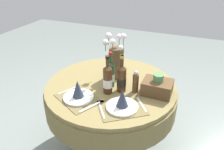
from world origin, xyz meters
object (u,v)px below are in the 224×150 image
at_px(place_setting_right, 122,103).
at_px(woven_basket_side_right, 157,87).
at_px(dining_table, 111,98).
at_px(wine_bottle_right, 122,78).
at_px(place_setting_left, 78,93).
at_px(wine_bottle_centre, 108,79).
at_px(pepper_mill, 136,82).
at_px(wine_bottle_left, 110,74).
at_px(flower_vase, 116,60).

relative_size(place_setting_right, woven_basket_side_right, 1.82).
distance_m(dining_table, wine_bottle_right, 0.30).
relative_size(place_setting_left, wine_bottle_centre, 1.28).
bearing_deg(place_setting_right, pepper_mill, 84.96).
bearing_deg(place_setting_left, wine_bottle_left, 59.94).
xyz_separation_m(flower_vase, woven_basket_side_right, (0.41, -0.14, -0.11)).
relative_size(dining_table, flower_vase, 2.76).
bearing_deg(flower_vase, pepper_mill, -36.52).
xyz_separation_m(wine_bottle_right, woven_basket_side_right, (0.28, 0.07, -0.06)).
height_order(wine_bottle_left, woven_basket_side_right, wine_bottle_left).
relative_size(place_setting_left, woven_basket_side_right, 1.79).
relative_size(place_setting_right, wine_bottle_right, 1.33).
xyz_separation_m(dining_table, flower_vase, (-0.01, 0.15, 0.32)).
distance_m(dining_table, pepper_mill, 0.33).
bearing_deg(flower_vase, wine_bottle_left, -84.41).
xyz_separation_m(place_setting_left, pepper_mill, (0.38, 0.27, 0.04)).
bearing_deg(flower_vase, wine_bottle_right, -58.00).
distance_m(place_setting_left, woven_basket_side_right, 0.64).
xyz_separation_m(wine_bottle_centre, woven_basket_side_right, (0.38, 0.14, -0.06)).
bearing_deg(wine_bottle_centre, wine_bottle_right, 36.40).
distance_m(flower_vase, wine_bottle_right, 0.25).
height_order(dining_table, woven_basket_side_right, woven_basket_side_right).
height_order(place_setting_right, pepper_mill, pepper_mill).
bearing_deg(woven_basket_side_right, dining_table, -178.16).
xyz_separation_m(place_setting_left, wine_bottle_right, (0.27, 0.24, 0.07)).
relative_size(place_setting_left, place_setting_right, 0.98).
bearing_deg(wine_bottle_right, flower_vase, 122.00).
bearing_deg(wine_bottle_centre, wine_bottle_left, 101.22).
xyz_separation_m(place_setting_left, woven_basket_side_right, (0.56, 0.31, 0.02)).
xyz_separation_m(place_setting_left, place_setting_right, (0.36, 0.01, 0.00)).
distance_m(wine_bottle_left, wine_bottle_centre, 0.11).
height_order(place_setting_left, woven_basket_side_right, woven_basket_side_right).
height_order(flower_vase, wine_bottle_centre, flower_vase).
bearing_deg(wine_bottle_centre, place_setting_left, -136.69).
height_order(place_setting_left, pepper_mill, pepper_mill).
bearing_deg(pepper_mill, wine_bottle_left, 178.41).
relative_size(dining_table, pepper_mill, 5.98).
xyz_separation_m(place_setting_left, flower_vase, (0.14, 0.45, 0.13)).
bearing_deg(wine_bottle_left, place_setting_left, -120.06).
xyz_separation_m(wine_bottle_centre, pepper_mill, (0.20, 0.10, -0.04)).
xyz_separation_m(dining_table, wine_bottle_left, (0.01, -0.02, 0.27)).
distance_m(flower_vase, woven_basket_side_right, 0.45).
height_order(wine_bottle_left, wine_bottle_right, wine_bottle_right).
bearing_deg(woven_basket_side_right, pepper_mill, -166.29).
xyz_separation_m(wine_bottle_left, pepper_mill, (0.23, -0.01, -0.03)).
distance_m(place_setting_left, wine_bottle_centre, 0.26).
relative_size(dining_table, woven_basket_side_right, 4.94).
height_order(place_setting_right, flower_vase, flower_vase).
relative_size(flower_vase, wine_bottle_right, 1.31).
distance_m(dining_table, woven_basket_side_right, 0.46).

